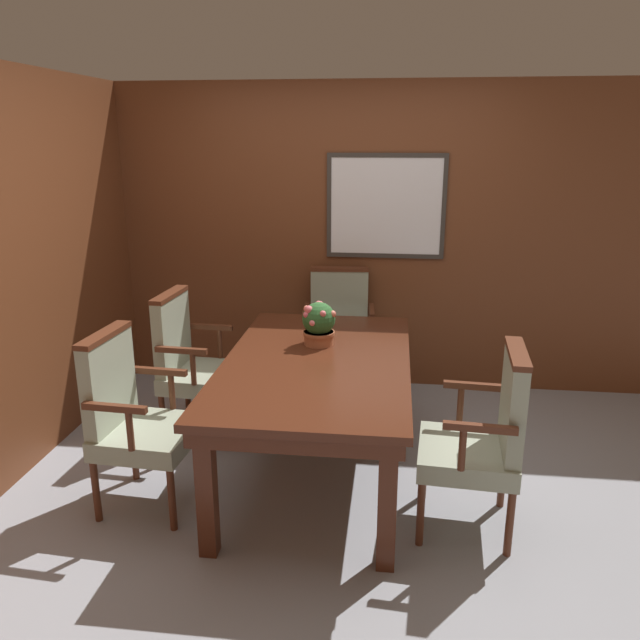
% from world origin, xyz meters
% --- Properties ---
extents(ground_plane, '(14.00, 14.00, 0.00)m').
position_xyz_m(ground_plane, '(0.00, 0.00, 0.00)').
color(ground_plane, '#93969E').
extents(wall_back, '(7.20, 0.08, 2.45)m').
position_xyz_m(wall_back, '(0.00, 1.68, 1.23)').
color(wall_back, brown).
rests_on(wall_back, ground_plane).
extents(wall_left, '(0.06, 7.20, 2.45)m').
position_xyz_m(wall_left, '(-1.87, 0.00, 1.23)').
color(wall_left, brown).
rests_on(wall_left, ground_plane).
extents(dining_table, '(1.10, 1.90, 0.76)m').
position_xyz_m(dining_table, '(-0.03, 0.10, 0.67)').
color(dining_table, '#4C2314').
rests_on(dining_table, ground_plane).
extents(chair_left_far, '(0.53, 0.58, 1.02)m').
position_xyz_m(chair_left_far, '(-0.97, 0.56, 0.55)').
color(chair_left_far, '#562B19').
rests_on(chair_left_far, ground_plane).
extents(chair_right_near, '(0.54, 0.58, 1.02)m').
position_xyz_m(chair_right_near, '(0.91, -0.35, 0.55)').
color(chair_right_near, '#562B19').
rests_on(chair_right_near, ground_plane).
extents(chair_left_near, '(0.53, 0.58, 1.02)m').
position_xyz_m(chair_left_near, '(-1.01, -0.34, 0.55)').
color(chair_left_near, '#562B19').
rests_on(chair_left_near, ground_plane).
extents(chair_head_far, '(0.58, 0.53, 1.02)m').
position_xyz_m(chair_head_far, '(-0.02, 1.42, 0.55)').
color(chair_head_far, '#562B19').
rests_on(chair_head_far, ground_plane).
extents(potted_plant, '(0.22, 0.22, 0.28)m').
position_xyz_m(potted_plant, '(-0.05, 0.38, 0.90)').
color(potted_plant, '#B2603D').
rests_on(potted_plant, dining_table).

